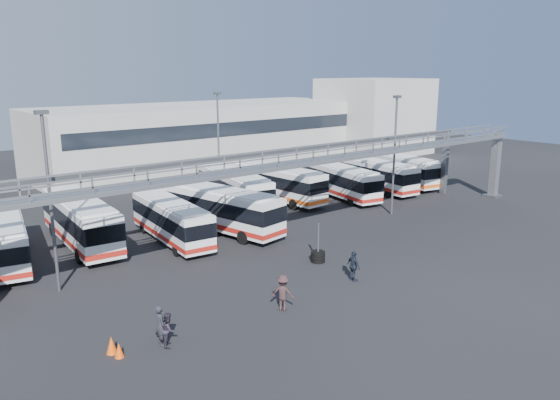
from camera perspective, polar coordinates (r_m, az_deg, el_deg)
ground at (r=35.49m, az=7.92°, el=-6.92°), size 140.00×140.00×0.00m
gantry at (r=38.12m, az=1.72°, el=3.22°), size 51.40×5.15×7.10m
warehouse at (r=71.15m, az=-8.03°, el=6.66°), size 42.00×14.00×8.00m
building_right at (r=83.24m, az=9.84°, el=8.61°), size 14.00×12.00×11.00m
light_pole_left at (r=32.31m, az=-22.95°, el=0.67°), size 0.70×0.35×10.21m
light_pole_mid at (r=47.43m, az=11.89°, el=5.24°), size 0.70×0.35×10.21m
light_pole_back at (r=53.26m, az=-6.46°, el=6.31°), size 0.70×0.35×10.21m
bus_1 at (r=39.41m, az=-26.81°, el=-3.58°), size 4.29×10.47×3.10m
bus_2 at (r=41.19m, az=-20.14°, el=-1.95°), size 3.55×11.60×3.47m
bus_3 at (r=40.43m, az=-11.29°, el=-2.00°), size 3.31×10.21×3.04m
bus_4 at (r=42.34m, az=-6.30°, el=-0.81°), size 4.65×11.59×3.43m
bus_5 at (r=49.15m, az=-4.84°, el=1.26°), size 4.95×11.80×3.49m
bus_6 at (r=51.92m, az=-0.35°, el=1.89°), size 3.26×11.23×3.37m
bus_7 at (r=53.68m, az=6.39°, el=2.07°), size 4.40×10.69×3.16m
bus_8 at (r=57.36m, az=9.83°, el=2.72°), size 3.61×10.77×3.21m
bus_9 at (r=60.89m, az=12.38°, el=3.24°), size 4.56×10.98×3.25m
pedestrian_a at (r=26.04m, az=-12.38°, el=-12.65°), size 0.53×0.75×1.93m
pedestrian_b at (r=25.94m, az=-11.56°, el=-13.11°), size 0.94×0.99×1.60m
pedestrian_c at (r=28.77m, az=0.32°, el=-9.68°), size 1.29×1.45×1.95m
pedestrian_d at (r=32.88m, az=7.70°, el=-6.86°), size 0.61×1.15×1.86m
cone_left at (r=25.73m, az=-16.46°, el=-14.81°), size 0.48×0.48×0.67m
cone_right at (r=26.12m, az=-17.19°, el=-14.26°), size 0.57×0.57×0.80m
tire_stack at (r=35.93m, az=3.99°, el=-5.81°), size 0.92×0.92×2.64m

